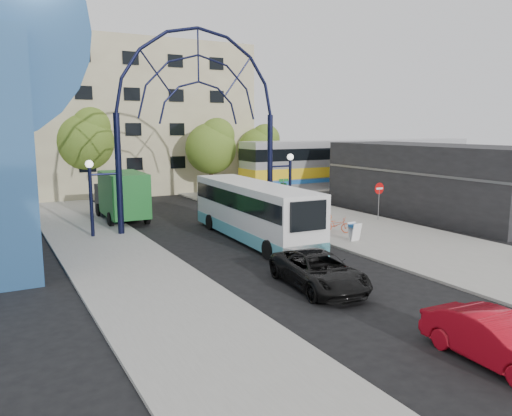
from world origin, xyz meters
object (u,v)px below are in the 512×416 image
stop_sign (283,194)px  bike_near_b (322,214)px  do_not_enter_sign (379,192)px  black_suv (319,271)px  tree_north_c (261,147)px  red_sedan (495,339)px  green_truck (121,196)px  street_name_sign (283,191)px  sandwich_board (354,229)px  train_car (363,162)px  bike_near_a (337,225)px  tree_north_a (212,145)px  gateway_arch (199,88)px  tree_north_b (85,138)px  city_bus (253,210)px

stop_sign → bike_near_b: bearing=-8.2°
do_not_enter_sign → black_suv: (-11.63, -9.34, -1.28)m
tree_north_c → do_not_enter_sign: bearing=-93.6°
tree_north_c → red_sedan: 36.99m
green_truck → street_name_sign: bearing=-32.6°
sandwich_board → green_truck: (-9.41, 12.70, 0.91)m
black_suv → train_car: bearing=52.6°
do_not_enter_sign → bike_near_a: do_not_enter_sign is taller
street_name_sign → tree_north_a: bearing=86.0°
sandwich_board → red_sedan: red_sedan is taller
gateway_arch → black_suv: gateway_arch is taller
train_car → stop_sign: bearing=-146.7°
tree_north_c → bike_near_a: tree_north_c is taller
sandwich_board → train_car: size_ratio=0.04×
street_name_sign → tree_north_b: bearing=117.7°
tree_north_b → bike_near_a: bearing=-65.2°
do_not_enter_sign → red_sedan: do_not_enter_sign is taller
train_car → bike_near_a: 19.68m
sandwich_board → tree_north_a: tree_north_a is taller
tree_north_b → tree_north_a: bearing=-21.8°
sandwich_board → bike_near_b: size_ratio=0.67×
black_suv → red_sedan: 7.41m
do_not_enter_sign → city_bus: size_ratio=0.21×
tree_north_c → black_suv: tree_north_c is taller
tree_north_a → green_truck: (-9.93, -7.25, -2.95)m
gateway_arch → stop_sign: bearing=-22.6°
tree_north_a → tree_north_b: bearing=158.2°
do_not_enter_sign → street_name_sign: (-5.80, 2.60, 0.15)m
tree_north_a → green_truck: size_ratio=1.06×
stop_sign → bike_near_b: size_ratio=1.69×
bike_near_a → bike_near_b: bike_near_a is taller
train_car → tree_north_a: size_ratio=3.59×
black_suv → bike_near_a: (6.77, 7.56, -0.13)m
red_sedan → bike_near_b: red_sedan is taller
stop_sign → do_not_enter_sign: bearing=-17.9°
city_bus → gateway_arch: bearing=107.5°
sandwich_board → tree_north_b: 26.15m
red_sedan → stop_sign: bearing=77.7°
sandwich_board → black_suv: bearing=-139.5°
stop_sign → black_suv: (-5.43, -11.34, -1.30)m
street_name_sign → train_car: 17.55m
sandwich_board → black_suv: 8.19m
bike_near_b → city_bus: bearing=172.3°
do_not_enter_sign → green_truck: 17.17m
street_name_sign → tree_north_c: 16.95m
green_truck → bike_near_a: (9.95, -10.46, -1.08)m
tree_north_a → bike_near_b: 14.95m
train_car → tree_north_b: (-23.88, 7.93, 2.37)m
tree_north_c → city_bus: size_ratio=0.56×
gateway_arch → red_sedan: (-0.26, -20.75, -7.88)m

